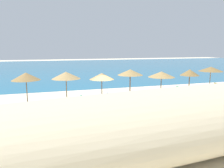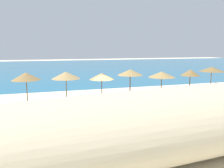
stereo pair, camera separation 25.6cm
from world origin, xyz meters
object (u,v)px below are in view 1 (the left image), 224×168
Objects in this scene: beach_umbrella_5 at (130,72)px; beach_ball at (90,104)px; beach_umbrella_7 at (190,73)px; beach_umbrella_8 at (211,69)px; lounge_chair_0 at (76,103)px; lounge_chair_3 at (213,89)px; lounge_chair_4 at (104,100)px; lounge_chair_2 at (175,94)px; beach_umbrella_4 at (102,76)px; beach_umbrella_6 at (161,74)px; cooler_box at (42,113)px; beach_umbrella_2 at (26,76)px; beach_umbrella_3 at (66,75)px.

beach_umbrella_5 is 4.84m from beach_ball.
beach_umbrella_7 is 0.94× the size of beach_umbrella_8.
lounge_chair_0 is 5.61× the size of beach_ball.
lounge_chair_3 reaches higher than lounge_chair_4.
beach_umbrella_5 is 9.44m from beach_umbrella_8.
beach_umbrella_4 is at bearing 70.84° from lounge_chair_2.
beach_umbrella_6 is 5.43× the size of cooler_box.
beach_umbrella_7 reaches higher than beach_ball.
beach_umbrella_5 is at bearing -3.04° from beach_umbrella_2.
beach_umbrella_5 is at bearing -0.43° from beach_umbrella_3.
beach_umbrella_4 reaches higher than cooler_box.
lounge_chair_3 is at bearing -72.80° from lounge_chair_0.
lounge_chair_2 is at bearing -164.48° from beach_umbrella_8.
beach_umbrella_4 reaches higher than lounge_chair_0.
beach_ball is (-8.22, 0.05, -0.32)m from lounge_chair_2.
beach_umbrella_2 is 6.74m from lounge_chair_4.
beach_umbrella_3 is at bearing 35.55° from lounge_chair_0.
lounge_chair_3 is at bearing -89.01° from lounge_chair_2.
beach_umbrella_8 is at bearing 1.05° from beach_umbrella_4.
cooler_box is (1.14, -3.17, -2.32)m from beach_umbrella_2.
beach_umbrella_5 is 3.67m from lounge_chair_4.
beach_ball is at bearing -17.28° from beach_umbrella_2.
beach_umbrella_8 reaches higher than beach_umbrella_2.
beach_umbrella_2 is 1.00× the size of beach_umbrella_3.
beach_umbrella_8 is at bearing 5.95° from beach_ball.
beach_umbrella_8 is 13.76m from beach_ball.
beach_umbrella_7 is (3.11, -0.25, 0.11)m from beach_umbrella_6.
beach_umbrella_7 is 9.59m from lounge_chair_4.
beach_umbrella_3 is at bearing -7.77° from beach_umbrella_2.
beach_umbrella_4 is at bearing -178.56° from beach_umbrella_6.
lounge_chair_3 is 12.22m from lounge_chair_4.
cooler_box is at bearing -127.03° from beach_umbrella_3.
beach_umbrella_4 is 1.56× the size of lounge_chair_0.
beach_umbrella_5 reaches higher than beach_umbrella_3.
beach_umbrella_4 is at bearing 93.91° from lounge_chair_3.
beach_umbrella_4 is at bearing -178.95° from beach_umbrella_8.
beach_umbrella_5 reaches higher than lounge_chair_0.
cooler_box is at bearing -157.37° from beach_ball.
beach_umbrella_7 reaches higher than beach_umbrella_4.
beach_umbrella_2 is at bearing 178.25° from beach_umbrella_7.
lounge_chair_0 is 1.27m from beach_ball.
beach_ball is (-1.34, -1.18, -2.16)m from beach_umbrella_4.
beach_ball is (1.20, 0.31, -0.28)m from lounge_chair_0.
cooler_box is at bearing -169.44° from beach_umbrella_7.
beach_umbrella_4 is 0.99× the size of beach_umbrella_6.
beach_umbrella_8 is 12.49m from lounge_chair_4.
beach_umbrella_6 reaches higher than beach_ball.
beach_umbrella_8 is (12.13, 0.22, 0.27)m from beach_umbrella_4.
beach_umbrella_2 is at bearing 93.25° from lounge_chair_3.
lounge_chair_4 is 2.86× the size of cooler_box.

